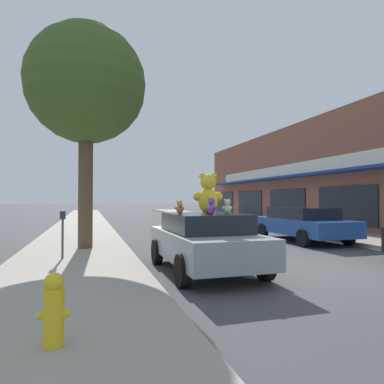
{
  "coord_description": "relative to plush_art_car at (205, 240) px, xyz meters",
  "views": [
    {
      "loc": [
        -5.38,
        -7.28,
        1.72
      ],
      "look_at": [
        -2.62,
        1.82,
        1.92
      ],
      "focal_mm": 32.0,
      "sensor_mm": 36.0,
      "label": 1
    }
  ],
  "objects": [
    {
      "name": "teddy_bear_brown",
      "position": [
        -0.61,
        -0.05,
        0.75
      ],
      "size": [
        0.15,
        0.18,
        0.24
      ],
      "rotation": [
        0.0,
        0.0,
        2.2
      ],
      "color": "olive",
      "rests_on": "plush_art_car"
    },
    {
      "name": "teddy_bear_orange",
      "position": [
        -0.58,
        0.2,
        0.79
      ],
      "size": [
        0.23,
        0.19,
        0.32
      ],
      "rotation": [
        0.0,
        0.0,
        2.64
      ],
      "color": "orange",
      "rests_on": "plush_art_car"
    },
    {
      "name": "teddy_bear_teal",
      "position": [
        0.15,
        0.24,
        0.81
      ],
      "size": [
        0.21,
        0.28,
        0.37
      ],
      "rotation": [
        0.0,
        0.0,
        4.27
      ],
      "color": "teal",
      "rests_on": "plush_art_car"
    },
    {
      "name": "sidewalk_near",
      "position": [
        -3.02,
        -0.45,
        -0.68
      ],
      "size": [
        3.32,
        90.0,
        0.13
      ],
      "color": "gray",
      "rests_on": "ground_plane"
    },
    {
      "name": "street_tree",
      "position": [
        -2.76,
        4.0,
        4.73
      ],
      "size": [
        3.9,
        3.9,
        7.34
      ],
      "color": "brown",
      "rests_on": "sidewalk_near"
    },
    {
      "name": "plush_art_car",
      "position": [
        0.0,
        0.0,
        0.0
      ],
      "size": [
        2.04,
        4.05,
        1.38
      ],
      "rotation": [
        0.0,
        0.0,
        0.01
      ],
      "color": "#8C999E",
      "rests_on": "ground_plane"
    },
    {
      "name": "teddy_bear_purple",
      "position": [
        -0.1,
        -0.74,
        0.81
      ],
      "size": [
        0.21,
        0.28,
        0.37
      ],
      "rotation": [
        0.0,
        0.0,
        2.0
      ],
      "color": "purple",
      "rests_on": "plush_art_car"
    },
    {
      "name": "teddy_bear_giant",
      "position": [
        0.08,
        -0.01,
        1.11
      ],
      "size": [
        0.74,
        0.48,
        0.99
      ],
      "rotation": [
        0.0,
        0.0,
        2.96
      ],
      "color": "yellow",
      "rests_on": "plush_art_car"
    },
    {
      "name": "ground_plane",
      "position": [
        2.72,
        -0.45,
        -0.75
      ],
      "size": [
        260.0,
        260.0,
        0.0
      ],
      "primitive_type": "plane",
      "color": "#424244"
    },
    {
      "name": "parking_meter",
      "position": [
        -3.32,
        2.05,
        0.2
      ],
      "size": [
        0.14,
        0.1,
        1.27
      ],
      "color": "#4C4C51",
      "rests_on": "sidewalk_near"
    },
    {
      "name": "parked_car_far_center",
      "position": [
        5.71,
        4.38,
        0.01
      ],
      "size": [
        2.15,
        4.79,
        1.39
      ],
      "color": "#1E4793",
      "rests_on": "ground_plane"
    },
    {
      "name": "fire_hydrant",
      "position": [
        -3.02,
        -3.73,
        -0.22
      ],
      "size": [
        0.33,
        0.22,
        0.79
      ],
      "color": "yellow",
      "rests_on": "sidewalk_near"
    },
    {
      "name": "teddy_bear_cream",
      "position": [
        0.39,
        -0.45,
        0.8
      ],
      "size": [
        0.25,
        0.15,
        0.34
      ],
      "rotation": [
        0.0,
        0.0,
        3.12
      ],
      "color": "beige",
      "rests_on": "plush_art_car"
    },
    {
      "name": "teddy_bear_white",
      "position": [
        0.26,
        0.86,
        0.77
      ],
      "size": [
        0.22,
        0.15,
        0.28
      ],
      "rotation": [
        0.0,
        0.0,
        3.47
      ],
      "color": "white",
      "rests_on": "plush_art_car"
    }
  ]
}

